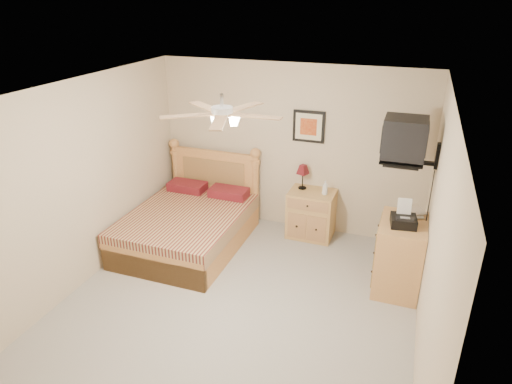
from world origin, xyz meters
The scene contains 17 objects.
floor centered at (0.00, 0.00, 0.00)m, with size 4.50×4.50×0.00m, color gray.
ceiling centered at (0.00, 0.00, 2.50)m, with size 4.00×4.50×0.04m, color white.
wall_back centered at (0.00, 2.25, 1.25)m, with size 4.00×0.04×2.50m, color #C3AF8F.
wall_front centered at (0.00, -2.25, 1.25)m, with size 4.00×0.04×2.50m, color #C3AF8F.
wall_left centered at (-2.00, 0.00, 1.25)m, with size 0.04×4.50×2.50m, color #C3AF8F.
wall_right centered at (2.00, 0.00, 1.25)m, with size 0.04×4.50×2.50m, color #C3AF8F.
bed centered at (-1.19, 1.12, 0.63)m, with size 1.48×1.95×1.26m, color #BE7741, non-canonical shape.
nightstand centered at (0.42, 2.00, 0.36)m, with size 0.66×0.50×0.72m, color tan.
table_lamp centered at (0.25, 2.08, 0.90)m, with size 0.20×0.20×0.37m, color #561016, non-canonical shape.
lotion_bottle centered at (0.61, 1.98, 0.82)m, with size 0.08×0.08×0.21m, color silver.
framed_picture centered at (0.27, 2.23, 1.62)m, with size 0.46×0.04×0.46m, color black.
dresser centered at (1.73, 1.07, 0.45)m, with size 0.53×0.77×0.91m, color #C2814B.
fax_machine centered at (1.72, 0.98, 1.06)m, with size 0.28×0.30×0.30m, color black, non-canonical shape.
magazine_lower centered at (1.74, 1.30, 0.92)m, with size 0.19×0.26×0.02m, color #B3A893.
magazine_upper centered at (1.75, 1.32, 0.94)m, with size 0.20×0.27×0.02m, color gray.
wall_tv centered at (1.75, 1.34, 1.81)m, with size 0.56×0.46×0.58m, color black, non-canonical shape.
ceiling_fan centered at (0.00, -0.20, 2.36)m, with size 1.14×1.14×0.28m, color white, non-canonical shape.
Camera 1 is at (1.67, -3.99, 3.39)m, focal length 32.00 mm.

